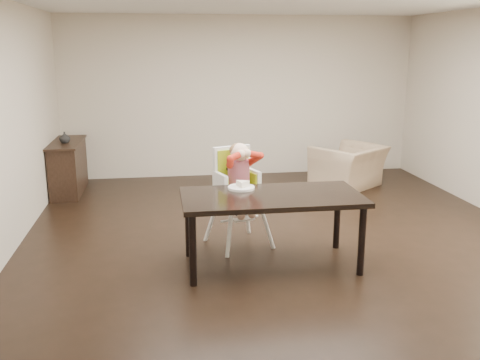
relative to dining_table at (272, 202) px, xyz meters
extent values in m
plane|color=black|center=(0.29, 0.55, -0.67)|extent=(7.00, 7.00, 0.00)
cube|color=beige|center=(0.29, 4.05, 0.68)|extent=(6.00, 0.02, 2.70)
cube|color=beige|center=(0.29, -2.95, 0.68)|extent=(6.00, 0.02, 2.70)
cube|color=black|center=(0.00, 0.00, 0.05)|extent=(1.80, 0.90, 0.05)
cylinder|color=black|center=(-0.82, -0.37, -0.32)|extent=(0.07, 0.07, 0.70)
cylinder|color=black|center=(0.82, -0.37, -0.32)|extent=(0.07, 0.07, 0.70)
cylinder|color=black|center=(-0.82, 0.37, -0.32)|extent=(0.07, 0.07, 0.70)
cylinder|color=black|center=(0.82, 0.37, -0.32)|extent=(0.07, 0.07, 0.70)
cylinder|color=white|center=(-0.38, 0.35, -0.36)|extent=(0.06, 0.06, 0.62)
cylinder|color=white|center=(0.04, 0.49, -0.36)|extent=(0.06, 0.06, 0.62)
cylinder|color=white|center=(-0.52, 0.77, -0.36)|extent=(0.06, 0.06, 0.62)
cylinder|color=white|center=(-0.10, 0.91, -0.36)|extent=(0.06, 0.06, 0.62)
cube|color=white|center=(-0.24, 0.63, -0.05)|extent=(0.55, 0.52, 0.06)
cube|color=#9BB517|center=(-0.24, 0.63, -0.01)|extent=(0.44, 0.43, 0.03)
cube|color=white|center=(-0.30, 0.79, 0.20)|extent=(0.44, 0.20, 0.47)
cube|color=#9BB517|center=(-0.29, 0.76, 0.19)|extent=(0.36, 0.14, 0.42)
cube|color=black|center=(-0.33, 0.66, 0.19)|extent=(0.10, 0.20, 0.02)
cube|color=black|center=(-0.19, 0.71, 0.19)|extent=(0.10, 0.20, 0.02)
cylinder|color=#AB1323|center=(-0.24, 0.63, 0.15)|extent=(0.32, 0.32, 0.30)
sphere|color=beige|center=(-0.23, 0.61, 0.40)|extent=(0.25, 0.25, 0.20)
ellipsoid|color=brown|center=(-0.24, 0.64, 0.42)|extent=(0.26, 0.25, 0.15)
sphere|color=beige|center=(-0.24, 0.50, 0.40)|extent=(0.11, 0.11, 0.09)
sphere|color=beige|center=(-0.16, 0.52, 0.40)|extent=(0.11, 0.11, 0.09)
cylinder|color=white|center=(-0.27, 0.27, 0.09)|extent=(0.35, 0.35, 0.02)
torus|color=white|center=(-0.27, 0.27, 0.10)|extent=(0.35, 0.35, 0.01)
imported|color=tan|center=(1.86, 2.91, -0.22)|extent=(1.22, 1.14, 0.89)
cube|color=black|center=(-2.49, 3.25, -0.29)|extent=(0.40, 1.20, 0.76)
cube|color=black|center=(-2.49, 3.25, 0.10)|extent=(0.44, 1.26, 0.03)
imported|color=#99999E|center=(-2.49, 3.13, 0.20)|extent=(0.17, 0.18, 0.16)
camera|label=1|loc=(-1.08, -5.02, 1.52)|focal=40.00mm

